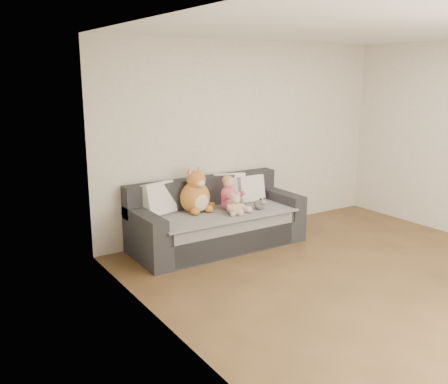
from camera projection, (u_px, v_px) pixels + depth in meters
The scene contains 10 objects.
room_shell at pixel (361, 159), 5.21m from camera, with size 5.00×5.00×5.00m.
sofa at pixel (216, 223), 6.38m from camera, with size 2.20×0.94×0.85m.
cushion_left at pixel (159, 199), 6.12m from camera, with size 0.47×0.31×0.41m.
cushion_right_back at pixel (229, 188), 6.71m from camera, with size 0.47×0.33×0.41m.
cushion_right_front at pixel (251, 188), 6.75m from camera, with size 0.39×0.18×0.36m.
toddler at pixel (230, 196), 6.32m from camera, with size 0.31×0.46×0.45m.
plush_cat at pixel (196, 195), 6.24m from camera, with size 0.48×0.42×0.60m.
teddy_bear at pixel (235, 206), 6.09m from camera, with size 0.23×0.18×0.29m.
plush_cow at pixel (260, 204), 6.36m from camera, with size 0.14×0.21×0.17m.
sippy_cup at pixel (232, 208), 6.20m from camera, with size 0.10×0.08×0.11m.
Camera 1 is at (-3.99, -3.14, 2.17)m, focal length 40.00 mm.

